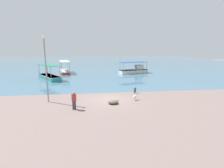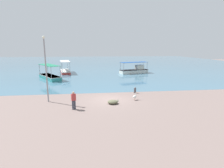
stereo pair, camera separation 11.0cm
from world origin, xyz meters
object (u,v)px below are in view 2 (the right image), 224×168
at_px(fishing_boat_near_right, 135,70).
at_px(pelican, 135,97).
at_px(mooring_bollard, 135,90).
at_px(net_pile, 113,102).
at_px(glass_bottle, 118,100).
at_px(fishing_boat_far_left, 65,71).
at_px(lamp_post, 46,66).
at_px(fishing_boat_far_right, 50,76).
at_px(fisherman_standing, 74,100).

distance_m(fishing_boat_near_right, pelican, 20.48).
bearing_deg(pelican, mooring_bollard, 75.37).
relative_size(fishing_boat_near_right, net_pile, 6.34).
height_order(pelican, glass_bottle, pelican).
relative_size(fishing_boat_far_left, lamp_post, 0.98).
height_order(lamp_post, mooring_bollard, lamp_post).
xyz_separation_m(fishing_boat_near_right, pelican, (-4.94, -19.87, -0.29)).
distance_m(fishing_boat_near_right, glass_bottle, 21.30).
distance_m(lamp_post, glass_bottle, 8.17).
bearing_deg(mooring_bollard, fishing_boat_far_right, 138.38).
bearing_deg(net_pile, lamp_post, 167.31).
xyz_separation_m(fishing_boat_far_left, lamp_post, (1.23, -21.35, 3.23)).
height_order(pelican, net_pile, pelican).
xyz_separation_m(pelican, net_pile, (-2.52, -1.02, -0.18)).
height_order(fishing_boat_far_right, net_pile, fishing_boat_far_right).
height_order(fishing_boat_near_right, lamp_post, lamp_post).
height_order(fishing_boat_far_right, glass_bottle, fishing_boat_far_right).
relative_size(fishing_boat_far_right, net_pile, 6.18).
distance_m(fishing_boat_far_right, glass_bottle, 17.81).
distance_m(fishing_boat_near_right, net_pile, 22.19).
bearing_deg(fishing_boat_far_right, fisherman_standing, -70.56).
distance_m(fishing_boat_far_right, mooring_bollard, 17.17).
bearing_deg(net_pile, fisherman_standing, -162.67).
relative_size(net_pile, glass_bottle, 3.89).
relative_size(fishing_boat_near_right, fisherman_standing, 3.94).
relative_size(pelican, mooring_bollard, 1.08).
height_order(pelican, fisherman_standing, fisherman_standing).
relative_size(fishing_boat_far_left, fisherman_standing, 3.89).
bearing_deg(fishing_boat_near_right, pelican, -103.96).
height_order(fishing_boat_near_right, pelican, fishing_boat_near_right).
bearing_deg(mooring_bollard, fishing_boat_near_right, 76.16).
relative_size(lamp_post, net_pile, 6.39).
bearing_deg(fishing_boat_far_left, fishing_boat_far_right, -102.65).
distance_m(fishing_boat_near_right, lamp_post, 24.18).
bearing_deg(mooring_bollard, pelican, -104.63).
xyz_separation_m(net_pile, glass_bottle, (0.64, 0.72, -0.09)).
bearing_deg(fisherman_standing, fishing_boat_far_left, 99.74).
xyz_separation_m(fishing_boat_near_right, lamp_post, (-14.10, -19.40, 3.06)).
bearing_deg(glass_bottle, net_pile, -131.72).
xyz_separation_m(fishing_boat_near_right, fisherman_standing, (-11.21, -22.06, 0.24)).
bearing_deg(fishing_boat_far_left, glass_bottle, -68.96).
relative_size(fishing_boat_far_right, pelican, 8.11).
xyz_separation_m(lamp_post, mooring_bollard, (9.92, 2.41, -3.33)).
bearing_deg(net_pile, fishing_boat_near_right, 70.36).
distance_m(pelican, fisherman_standing, 6.66).
xyz_separation_m(fishing_boat_near_right, net_pile, (-7.46, -20.89, -0.46)).
xyz_separation_m(mooring_bollard, fisherman_standing, (-7.02, -5.07, 0.51)).
height_order(lamp_post, glass_bottle, lamp_post).
relative_size(pelican, lamp_post, 0.12).
bearing_deg(mooring_bollard, fisherman_standing, -144.14).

